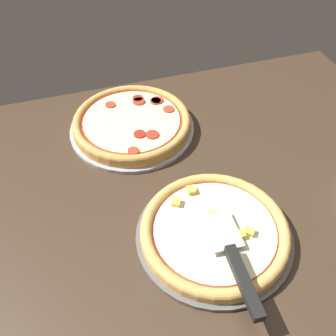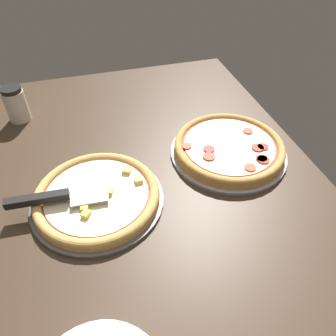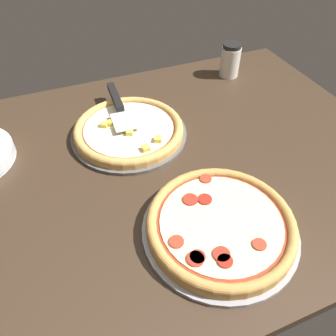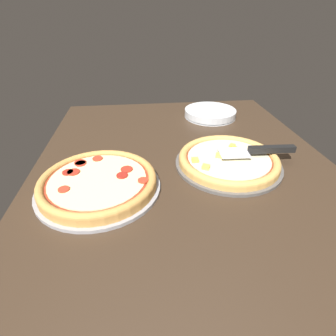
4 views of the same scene
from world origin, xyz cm
name	(u,v)px [view 1 (image 1 of 4)]	position (x,y,z in cm)	size (l,w,h in cm)	color
ground_plane	(180,199)	(0.00, 0.00, -1.80)	(137.18, 97.24, 3.60)	#38281C
pizza_pan_front	(214,235)	(3.05, -13.70, 0.50)	(33.90, 33.90, 1.00)	#565451
pizza_front	(215,231)	(3.06, -13.68, 2.29)	(31.86, 31.86, 3.12)	tan
pizza_pan_back	(132,128)	(-5.45, 26.28, 0.50)	(34.48, 34.48, 1.00)	#939399
pizza_back	(132,122)	(-5.42, 26.29, 2.71)	(32.41, 32.41, 3.32)	#C68E47
serving_spatula	(239,271)	(3.08, -25.16, 4.95)	(7.52, 24.42, 2.00)	silver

